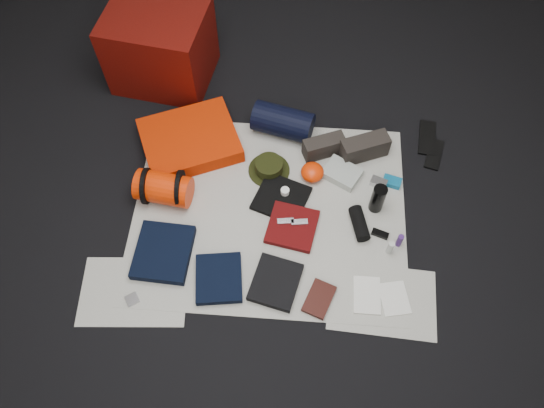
# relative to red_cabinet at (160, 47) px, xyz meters

# --- Properties ---
(floor) EXTENTS (4.50, 4.50, 0.02)m
(floor) POSITION_rel_red_cabinet_xyz_m (0.79, -1.04, -0.27)
(floor) COLOR black
(floor) RESTS_ON ground
(newspaper_mat) EXTENTS (1.60, 1.30, 0.01)m
(newspaper_mat) POSITION_rel_red_cabinet_xyz_m (0.79, -1.04, -0.26)
(newspaper_mat) COLOR silver
(newspaper_mat) RESTS_ON floor
(newspaper_sheet_front_left) EXTENTS (0.61, 0.44, 0.00)m
(newspaper_sheet_front_left) POSITION_rel_red_cabinet_xyz_m (0.09, -1.59, -0.26)
(newspaper_sheet_front_left) COLOR silver
(newspaper_sheet_front_left) RESTS_ON floor
(newspaper_sheet_front_right) EXTENTS (0.60, 0.43, 0.00)m
(newspaper_sheet_front_right) POSITION_rel_red_cabinet_xyz_m (1.44, -1.54, -0.26)
(newspaper_sheet_front_right) COLOR silver
(newspaper_sheet_front_right) RESTS_ON floor
(red_cabinet) EXTENTS (0.69, 0.61, 0.52)m
(red_cabinet) POSITION_rel_red_cabinet_xyz_m (0.00, 0.00, 0.00)
(red_cabinet) COLOR #530A06
(red_cabinet) RESTS_ON floor
(sleeping_pad) EXTENTS (0.72, 0.66, 0.10)m
(sleeping_pad) POSITION_rel_red_cabinet_xyz_m (0.26, -0.59, -0.20)
(sleeping_pad) COLOR red
(sleeping_pad) RESTS_ON newspaper_mat
(stuff_sack) EXTENTS (0.34, 0.23, 0.19)m
(stuff_sack) POSITION_rel_red_cabinet_xyz_m (0.17, -0.98, -0.16)
(stuff_sack) COLOR red
(stuff_sack) RESTS_ON newspaper_mat
(sack_strap_left) EXTENTS (0.02, 0.22, 0.22)m
(sack_strap_left) POSITION_rel_red_cabinet_xyz_m (0.07, -0.98, -0.14)
(sack_strap_left) COLOR black
(sack_strap_left) RESTS_ON newspaper_mat
(sack_strap_right) EXTENTS (0.02, 0.22, 0.22)m
(sack_strap_right) POSITION_rel_red_cabinet_xyz_m (0.27, -0.98, -0.14)
(sack_strap_right) COLOR black
(sack_strap_right) RESTS_ON newspaper_mat
(navy_duffel) EXTENTS (0.41, 0.28, 0.20)m
(navy_duffel) POSITION_rel_red_cabinet_xyz_m (0.83, -0.44, -0.15)
(navy_duffel) COLOR black
(navy_duffel) RESTS_ON newspaper_mat
(boonie_brim) EXTENTS (0.28, 0.28, 0.01)m
(boonie_brim) POSITION_rel_red_cabinet_xyz_m (0.77, -0.75, -0.25)
(boonie_brim) COLOR black
(boonie_brim) RESTS_ON newspaper_mat
(boonie_crown) EXTENTS (0.17, 0.17, 0.07)m
(boonie_crown) POSITION_rel_red_cabinet_xyz_m (0.77, -0.75, -0.21)
(boonie_crown) COLOR black
(boonie_crown) RESTS_ON boonie_brim
(hiking_boot_left) EXTENTS (0.28, 0.19, 0.13)m
(hiking_boot_left) POSITION_rel_red_cabinet_xyz_m (1.10, -0.59, -0.19)
(hiking_boot_left) COLOR #2A2521
(hiking_boot_left) RESTS_ON newspaper_mat
(hiking_boot_right) EXTENTS (0.32, 0.22, 0.15)m
(hiking_boot_right) POSITION_rel_red_cabinet_xyz_m (1.35, -0.59, -0.18)
(hiking_boot_right) COLOR #2A2521
(hiking_boot_right) RESTS_ON newspaper_mat
(flip_flop_left) EXTENTS (0.13, 0.28, 0.02)m
(flip_flop_left) POSITION_rel_red_cabinet_xyz_m (1.77, -0.42, -0.25)
(flip_flop_left) COLOR black
(flip_flop_left) RESTS_ON floor
(flip_flop_right) EXTENTS (0.14, 0.25, 0.01)m
(flip_flop_right) POSITION_rel_red_cabinet_xyz_m (1.80, -0.55, -0.25)
(flip_flop_right) COLOR black
(flip_flop_right) RESTS_ON floor
(trousers_navy_a) EXTENTS (0.32, 0.36, 0.05)m
(trousers_navy_a) POSITION_rel_red_cabinet_xyz_m (0.22, -1.36, -0.22)
(trousers_navy_a) COLOR black
(trousers_navy_a) RESTS_ON newspaper_mat
(trousers_navy_b) EXTENTS (0.29, 0.32, 0.04)m
(trousers_navy_b) POSITION_rel_red_cabinet_xyz_m (0.55, -1.49, -0.23)
(trousers_navy_b) COLOR black
(trousers_navy_b) RESTS_ON newspaper_mat
(trousers_charcoal) EXTENTS (0.30, 0.33, 0.04)m
(trousers_charcoal) POSITION_rel_red_cabinet_xyz_m (0.86, -1.49, -0.23)
(trousers_charcoal) COLOR black
(trousers_charcoal) RESTS_ON newspaper_mat
(black_tshirt) EXTENTS (0.37, 0.36, 0.03)m
(black_tshirt) POSITION_rel_red_cabinet_xyz_m (0.86, -0.95, -0.24)
(black_tshirt) COLOR black
(black_tshirt) RESTS_ON newspaper_mat
(red_shirt) EXTENTS (0.32, 0.32, 0.04)m
(red_shirt) POSITION_rel_red_cabinet_xyz_m (0.93, -1.14, -0.23)
(red_shirt) COLOR #500809
(red_shirt) RESTS_ON newspaper_mat
(orange_stuff_sack) EXTENTS (0.18, 0.18, 0.09)m
(orange_stuff_sack) POSITION_rel_red_cabinet_xyz_m (1.04, -0.77, -0.21)
(orange_stuff_sack) COLOR red
(orange_stuff_sack) RESTS_ON newspaper_mat
(first_aid_pouch) EXTENTS (0.27, 0.25, 0.05)m
(first_aid_pouch) POSITION_rel_red_cabinet_xyz_m (1.22, -0.75, -0.23)
(first_aid_pouch) COLOR #9CA39B
(first_aid_pouch) RESTS_ON newspaper_mat
(water_bottle) EXTENTS (0.10, 0.10, 0.20)m
(water_bottle) POSITION_rel_red_cabinet_xyz_m (1.42, -0.97, -0.15)
(water_bottle) COLOR black
(water_bottle) RESTS_ON newspaper_mat
(speaker) EXTENTS (0.13, 0.22, 0.08)m
(speaker) POSITION_rel_red_cabinet_xyz_m (1.32, -1.10, -0.21)
(speaker) COLOR black
(speaker) RESTS_ON newspaper_mat
(compact_camera) EXTENTS (0.11, 0.09, 0.04)m
(compact_camera) POSITION_rel_red_cabinet_xyz_m (1.44, -0.80, -0.23)
(compact_camera) COLOR #BBBBC0
(compact_camera) RESTS_ON newspaper_mat
(cyan_case) EXTENTS (0.13, 0.10, 0.04)m
(cyan_case) POSITION_rel_red_cabinet_xyz_m (1.52, -0.79, -0.23)
(cyan_case) COLOR #0E5D87
(cyan_case) RESTS_ON newspaper_mat
(toiletry_purple) EXTENTS (0.03, 0.03, 0.10)m
(toiletry_purple) POSITION_rel_red_cabinet_xyz_m (1.54, -1.20, -0.20)
(toiletry_purple) COLOR #401F66
(toiletry_purple) RESTS_ON newspaper_mat
(toiletry_clear) EXTENTS (0.05, 0.05, 0.10)m
(toiletry_clear) POSITION_rel_red_cabinet_xyz_m (1.49, -1.25, -0.20)
(toiletry_clear) COLOR #BABEB9
(toiletry_clear) RESTS_ON newspaper_mat
(paperback_book) EXTENTS (0.19, 0.23, 0.03)m
(paperback_book) POSITION_rel_red_cabinet_xyz_m (1.10, -1.57, -0.24)
(paperback_book) COLOR black
(paperback_book) RESTS_ON newspaper_mat
(map_booklet) EXTENTS (0.15, 0.21, 0.01)m
(map_booklet) POSITION_rel_red_cabinet_xyz_m (1.36, -1.52, -0.25)
(map_booklet) COLOR silver
(map_booklet) RESTS_ON newspaper_mat
(map_printout) EXTENTS (0.18, 0.21, 0.01)m
(map_printout) POSITION_rel_red_cabinet_xyz_m (1.51, -1.53, -0.25)
(map_printout) COLOR silver
(map_printout) RESTS_ON newspaper_mat
(sunglasses) EXTENTS (0.10, 0.07, 0.02)m
(sunglasses) POSITION_rel_red_cabinet_xyz_m (1.44, -1.15, -0.24)
(sunglasses) COLOR black
(sunglasses) RESTS_ON newspaper_mat
(key_cluster) EXTENTS (0.09, 0.09, 0.01)m
(key_cluster) POSITION_rel_red_cabinet_xyz_m (0.10, -1.64, -0.25)
(key_cluster) COLOR #BBBBC0
(key_cluster) RESTS_ON newspaper_mat
(tape_roll) EXTENTS (0.05, 0.05, 0.04)m
(tape_roll) POSITION_rel_red_cabinet_xyz_m (0.88, -0.92, -0.21)
(tape_roll) COLOR white
(tape_roll) RESTS_ON black_tshirt
(energy_bar_a) EXTENTS (0.10, 0.05, 0.01)m
(energy_bar_a) POSITION_rel_red_cabinet_xyz_m (0.89, -1.12, -0.21)
(energy_bar_a) COLOR #BBBBC0
(energy_bar_a) RESTS_ON red_shirt
(energy_bar_b) EXTENTS (0.10, 0.05, 0.01)m
(energy_bar_b) POSITION_rel_red_cabinet_xyz_m (0.97, -1.12, -0.21)
(energy_bar_b) COLOR #BBBBC0
(energy_bar_b) RESTS_ON red_shirt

